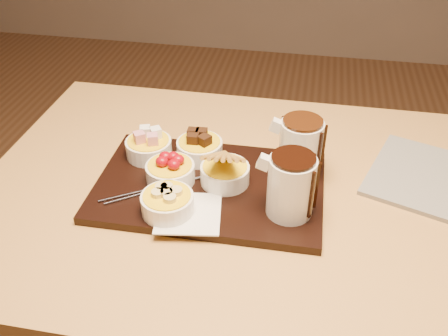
% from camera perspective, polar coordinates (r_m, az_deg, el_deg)
% --- Properties ---
extents(dining_table, '(1.20, 0.80, 0.75)m').
position_cam_1_polar(dining_table, '(1.09, 4.57, -6.67)').
color(dining_table, '#C18D47').
rests_on(dining_table, ground).
extents(serving_board, '(0.46, 0.30, 0.02)m').
position_cam_1_polar(serving_board, '(1.02, -1.65, -2.13)').
color(serving_board, black).
rests_on(serving_board, dining_table).
extents(napkin, '(0.14, 0.14, 0.00)m').
position_cam_1_polar(napkin, '(0.95, -4.06, -5.17)').
color(napkin, white).
rests_on(napkin, serving_board).
extents(bowl_marshmallows, '(0.10, 0.10, 0.04)m').
position_cam_1_polar(bowl_marshmallows, '(1.10, -8.58, 2.26)').
color(bowl_marshmallows, white).
rests_on(bowl_marshmallows, serving_board).
extents(bowl_cake, '(0.10, 0.10, 0.04)m').
position_cam_1_polar(bowl_cake, '(1.09, -2.80, 2.15)').
color(bowl_cake, white).
rests_on(bowl_cake, serving_board).
extents(bowl_strawberries, '(0.10, 0.10, 0.04)m').
position_cam_1_polar(bowl_strawberries, '(1.02, -6.14, -0.56)').
color(bowl_strawberries, white).
rests_on(bowl_strawberries, serving_board).
extents(bowl_biscotti, '(0.10, 0.10, 0.04)m').
position_cam_1_polar(bowl_biscotti, '(1.01, 0.10, -0.72)').
color(bowl_biscotti, white).
rests_on(bowl_biscotti, serving_board).
extents(bowl_bananas, '(0.10, 0.10, 0.04)m').
position_cam_1_polar(bowl_bananas, '(0.94, -6.47, -4.07)').
color(bowl_bananas, white).
rests_on(bowl_bananas, serving_board).
extents(pitcher_dark_chocolate, '(0.09, 0.09, 0.12)m').
position_cam_1_polar(pitcher_dark_chocolate, '(0.92, 7.65, -2.11)').
color(pitcher_dark_chocolate, silver).
rests_on(pitcher_dark_chocolate, serving_board).
extents(pitcher_milk_chocolate, '(0.09, 0.09, 0.12)m').
position_cam_1_polar(pitcher_milk_chocolate, '(1.03, 8.70, 2.24)').
color(pitcher_milk_chocolate, silver).
rests_on(pitcher_milk_chocolate, serving_board).
extents(fondue_skewers, '(0.17, 0.24, 0.01)m').
position_cam_1_polar(fondue_skewers, '(1.01, -7.00, -2.03)').
color(fondue_skewers, silver).
rests_on(fondue_skewers, serving_board).
extents(newspaper, '(0.38, 0.34, 0.01)m').
position_cam_1_polar(newspaper, '(1.14, 24.23, -1.65)').
color(newspaper, beige).
rests_on(newspaper, dining_table).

